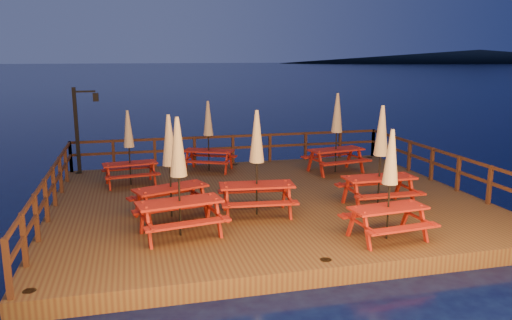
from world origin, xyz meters
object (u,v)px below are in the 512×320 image
object	(u,v)px
lamp_post	(81,122)
picnic_table_0	(170,165)
picnic_table_2	(337,132)
picnic_table_1	(390,183)

from	to	relation	value
lamp_post	picnic_table_0	distance (m)	6.19
lamp_post	picnic_table_2	bearing A→B (deg)	-13.15
picnic_table_0	picnic_table_2	bearing A→B (deg)	10.55
lamp_post	picnic_table_1	bearing A→B (deg)	-49.44
picnic_table_0	picnic_table_1	size ratio (longest dim) A/B	1.05
lamp_post	picnic_table_0	xyz separation A→B (m)	(2.58, -5.61, -0.42)
picnic_table_0	picnic_table_1	bearing A→B (deg)	-51.29
picnic_table_1	picnic_table_2	size ratio (longest dim) A/B	0.90
picnic_table_1	picnic_table_0	bearing A→B (deg)	143.32
lamp_post	picnic_table_1	size ratio (longest dim) A/B	1.20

